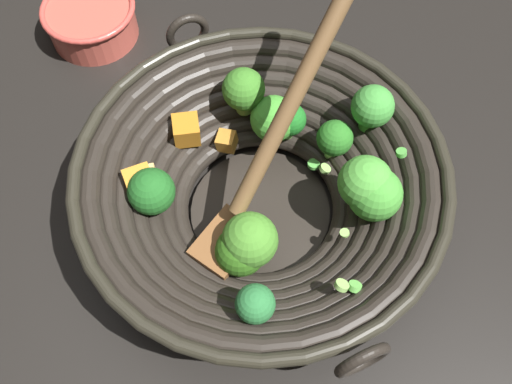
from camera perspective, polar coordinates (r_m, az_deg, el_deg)
The scene contains 3 objects.
ground_plane at distance 0.65m, azimuth 0.44°, elevation -2.23°, with size 4.00×4.00×0.00m, color black.
wok at distance 0.59m, azimuth 0.69°, elevation 0.74°, with size 0.40×0.40×0.27m.
prep_bowl at distance 0.83m, azimuth -16.65°, elevation 16.67°, with size 0.13×0.13×0.05m.
Camera 1 is at (0.16, -0.24, 0.58)m, focal length 38.74 mm.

